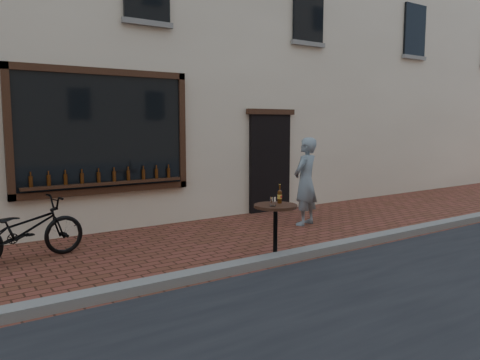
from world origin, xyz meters
TOP-DOWN VIEW (x-y plane):
  - ground at (0.00, 0.00)m, footprint 90.00×90.00m
  - kerb at (0.00, 0.20)m, footprint 90.00×0.25m
  - shop_building at (0.00, 6.50)m, footprint 28.00×6.20m
  - cargo_bicycle at (-3.52, 2.33)m, footprint 2.09×0.89m
  - bistro_table at (-0.41, 0.35)m, footprint 0.64×0.64m
  - pedestrian at (1.58, 1.90)m, footprint 0.73×0.60m

SIDE VIEW (x-z plane):
  - ground at x=0.00m, z-range 0.00..0.00m
  - kerb at x=0.00m, z-range 0.00..0.12m
  - cargo_bicycle at x=-3.52m, z-range -0.02..0.96m
  - bistro_table at x=-0.41m, z-range 0.04..1.13m
  - pedestrian at x=1.58m, z-range 0.00..1.73m
  - shop_building at x=0.00m, z-range 0.00..10.00m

